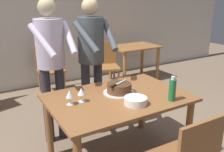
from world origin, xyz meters
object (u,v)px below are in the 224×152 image
object	(u,v)px
main_dining_table	(118,106)
background_chair_0	(106,63)
wine_glass_near	(81,92)
wine_glass_far	(70,94)
person_cutting_cake	(92,52)
background_chair_2	(49,66)
cake_knife	(115,85)
water_bottle	(172,90)
background_table	(134,53)
person_standing_beside	(51,57)
plate_stack	(135,101)
cake_on_platter	(119,89)

from	to	relation	value
main_dining_table	background_chair_0	size ratio (longest dim) A/B	1.57
wine_glass_near	wine_glass_far	xyz separation A→B (m)	(-0.12, -0.01, 0.00)
person_cutting_cake	background_chair_2	world-z (taller)	person_cutting_cake
main_dining_table	wine_glass_far	distance (m)	0.55
cake_knife	water_bottle	size ratio (longest dim) A/B	1.02
cake_knife	background_chair_2	bearing A→B (deg)	90.24
background_chair_2	background_table	bearing A→B (deg)	-7.41
background_chair_0	cake_knife	bearing A→B (deg)	-116.82
cake_knife	person_cutting_cake	size ratio (longest dim) A/B	0.15
person_standing_beside	plate_stack	bearing A→B (deg)	-63.03
cake_knife	main_dining_table	bearing A→B (deg)	-71.51
cake_knife	background_chair_2	distance (m)	2.38
main_dining_table	person_cutting_cake	size ratio (longest dim) A/B	0.82
wine_glass_near	person_standing_beside	world-z (taller)	person_standing_beside
cake_knife	wine_glass_near	bearing A→B (deg)	175.48
wine_glass_near	background_chair_2	bearing A→B (deg)	81.26
cake_on_platter	person_cutting_cake	distance (m)	0.69
main_dining_table	water_bottle	distance (m)	0.58
cake_knife	background_table	size ratio (longest dim) A/B	0.25
wine_glass_near	background_table	world-z (taller)	wine_glass_near
main_dining_table	background_chair_2	size ratio (longest dim) A/B	1.57
person_standing_beside	background_chair_0	world-z (taller)	person_standing_beside
water_bottle	person_standing_beside	world-z (taller)	person_standing_beside
person_cutting_cake	person_standing_beside	world-z (taller)	same
main_dining_table	person_standing_beside	size ratio (longest dim) A/B	0.82
background_chair_2	plate_stack	bearing A→B (deg)	-88.68
plate_stack	background_chair_2	distance (m)	2.66
wine_glass_near	water_bottle	xyz separation A→B (m)	(0.78, -0.42, 0.01)
cake_on_platter	person_standing_beside	bearing A→B (deg)	127.70
plate_stack	background_table	bearing A→B (deg)	54.61
person_standing_beside	cake_knife	bearing A→B (deg)	-57.19
cake_knife	person_cutting_cake	xyz separation A→B (m)	(0.05, 0.66, 0.21)
wine_glass_far	background_chair_2	size ratio (longest dim) A/B	0.16
cake_on_platter	cake_knife	size ratio (longest dim) A/B	1.34
person_standing_beside	background_chair_0	size ratio (longest dim) A/B	1.91
wine_glass_near	wine_glass_far	bearing A→B (deg)	-177.59
wine_glass_far	background_chair_0	bearing A→B (deg)	52.82
main_dining_table	wine_glass_far	xyz separation A→B (m)	(-0.50, 0.06, 0.21)
person_standing_beside	wine_glass_near	bearing A→B (deg)	-83.33
cake_knife	wine_glass_far	xyz separation A→B (m)	(-0.49, 0.02, -0.01)
plate_stack	person_standing_beside	distance (m)	1.13
cake_on_platter	wine_glass_far	bearing A→B (deg)	-179.34
cake_on_platter	wine_glass_near	size ratio (longest dim) A/B	2.36
main_dining_table	wine_glass_far	size ratio (longest dim) A/B	9.83
plate_stack	person_cutting_cake	distance (m)	0.99
cake_knife	person_standing_beside	distance (m)	0.85
plate_stack	water_bottle	bearing A→B (deg)	-17.08
background_table	person_cutting_cake	bearing A→B (deg)	-139.38
background_chair_0	background_chair_2	bearing A→B (deg)	161.11
main_dining_table	cake_on_platter	xyz separation A→B (m)	(0.05, 0.07, 0.16)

